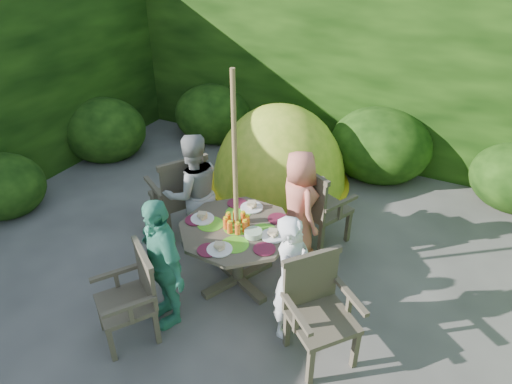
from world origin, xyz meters
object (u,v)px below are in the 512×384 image
at_px(patio_table, 237,237).
at_px(garden_chair_back, 318,205).
at_px(garden_chair_left, 180,194).
at_px(dome_tent, 278,182).
at_px(child_front, 162,263).
at_px(garden_chair_right, 318,308).
at_px(child_left, 193,193).
at_px(child_right, 292,278).
at_px(parasol_pole, 236,189).
at_px(garden_chair_front, 132,295).
at_px(child_back, 299,205).

relative_size(patio_table, garden_chair_back, 1.65).
distance_m(garden_chair_left, garden_chair_back, 1.56).
bearing_deg(dome_tent, child_front, -67.56).
bearing_deg(garden_chair_right, child_left, 105.35).
relative_size(child_right, child_front, 0.93).
bearing_deg(child_front, patio_table, 93.27).
xyz_separation_m(parasol_pole, garden_chair_front, (-0.45, -1.01, -0.65)).
distance_m(child_right, child_front, 1.13).
bearing_deg(child_back, parasol_pole, 106.68).
distance_m(parasol_pole, child_left, 0.91).
bearing_deg(child_left, patio_table, 102.17).
distance_m(parasol_pole, garden_chair_front, 1.29).
relative_size(child_left, dome_tent, 0.57).
bearing_deg(child_front, garden_chair_left, 147.67).
bearing_deg(parasol_pole, child_right, -24.84).
distance_m(child_front, dome_tent, 2.83).
xyz_separation_m(garden_chair_front, child_front, (0.12, 0.28, 0.20)).
distance_m(child_left, dome_tent, 1.84).
distance_m(garden_chair_left, child_right, 1.90).
relative_size(child_right, child_left, 0.89).
bearing_deg(child_right, garden_chair_right, -105.00).
bearing_deg(garden_chair_back, patio_table, 90.87).
xyz_separation_m(garden_chair_back, garden_chair_front, (-0.91, -2.01, -0.04)).
bearing_deg(child_left, dome_tent, -150.80).
xyz_separation_m(child_left, child_front, (0.39, -1.06, -0.03)).
height_order(garden_chair_left, child_left, child_left).
relative_size(parasol_pole, child_front, 1.71).
xyz_separation_m(garden_chair_right, child_front, (-1.35, -0.28, 0.16)).
relative_size(garden_chair_right, garden_chair_back, 0.97).
height_order(garden_chair_right, child_back, child_back).
height_order(garden_chair_front, child_back, child_back).
xyz_separation_m(parasol_pole, garden_chair_back, (0.46, 1.00, -0.61)).
bearing_deg(child_back, garden_chair_left, 53.17).
bearing_deg(garden_chair_right, patio_table, 105.75).
bearing_deg(garden_chair_front, patio_table, 99.41).
bearing_deg(garden_chair_front, parasol_pole, 99.61).
distance_m(child_back, child_front, 1.60).
bearing_deg(child_right, child_front, 116.18).
bearing_deg(parasol_pole, garden_chair_left, 155.63).
distance_m(patio_table, parasol_pole, 0.54).
bearing_deg(garden_chair_left, patio_table, 96.40).
xyz_separation_m(parasol_pole, child_back, (0.34, 0.73, -0.49)).
relative_size(patio_table, garden_chair_right, 1.70).
xyz_separation_m(garden_chair_back, child_left, (-1.19, -0.66, 0.18)).
distance_m(child_right, dome_tent, 2.73).
xyz_separation_m(garden_chair_front, child_back, (0.79, 1.74, 0.16)).
height_order(garden_chair_back, child_back, child_back).
xyz_separation_m(patio_table, child_left, (-0.73, 0.34, 0.11)).
bearing_deg(garden_chair_left, child_right, 96.16).
bearing_deg(child_left, garden_chair_back, 156.07).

